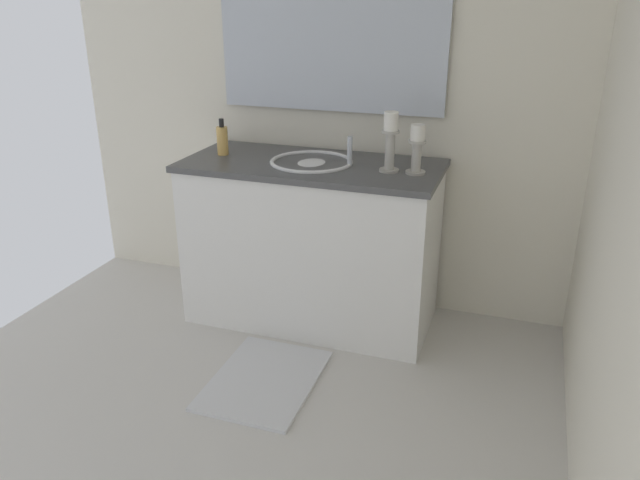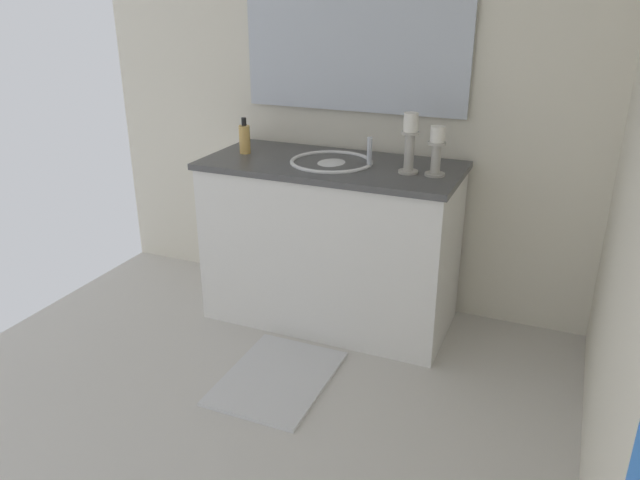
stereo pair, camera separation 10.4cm
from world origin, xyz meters
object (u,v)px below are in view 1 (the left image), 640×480
mirror (330,49)px  soap_bottle (222,140)px  candle_holder_tall (417,148)px  candle_holder_short (390,140)px  vanity_cabinet (312,243)px  sink_basin (312,170)px  bath_mat (265,380)px

mirror → soap_bottle: size_ratio=6.40×
candle_holder_tall → candle_holder_short: bearing=-87.5°
mirror → soap_bottle: mirror is taller
vanity_cabinet → soap_bottle: bearing=-90.1°
sink_basin → bath_mat: sink_basin is taller
sink_basin → candle_holder_tall: bearing=87.2°
candle_holder_short → sink_basin: bearing=-94.5°
mirror → soap_bottle: (0.28, -0.47, -0.43)m
sink_basin → mirror: bearing=-179.8°
sink_basin → soap_bottle: soap_bottle is taller
vanity_cabinet → mirror: bearing=180.0°
mirror → bath_mat: size_ratio=1.92×
candle_holder_tall → candle_holder_short: size_ratio=0.82×
soap_bottle → candle_holder_tall: bearing=88.5°
candle_holder_tall → soap_bottle: candle_holder_tall is taller
candle_holder_short → bath_mat: (0.59, -0.39, -0.97)m
bath_mat → mirror: bearing=-180.0°
vanity_cabinet → bath_mat: (0.62, 0.00, -0.41)m
candle_holder_short → candle_holder_tall: bearing=92.5°
bath_mat → sink_basin: bearing=179.9°
sink_basin → soap_bottle: (-0.00, -0.47, 0.11)m
soap_bottle → candle_holder_short: bearing=87.9°
sink_basin → candle_holder_short: candle_holder_short is taller
sink_basin → candle_holder_short: 0.43m
vanity_cabinet → candle_holder_short: 0.68m
vanity_cabinet → soap_bottle: size_ratio=6.96×
sink_basin → bath_mat: size_ratio=0.67×
vanity_cabinet → bath_mat: 0.75m
soap_bottle → mirror: bearing=120.6°
mirror → candle_holder_tall: mirror is taller
sink_basin → mirror: (-0.28, -0.00, 0.54)m
vanity_cabinet → candle_holder_short: size_ratio=4.61×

